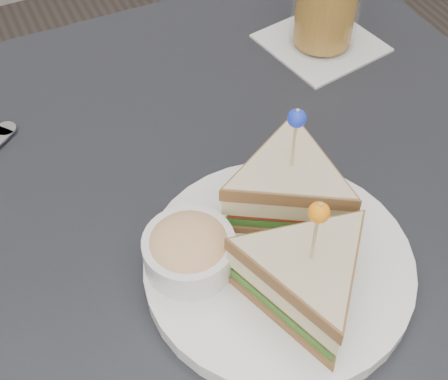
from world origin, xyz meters
TOP-DOWN VIEW (x-y plane):
  - table at (0.00, 0.00)m, footprint 0.80×0.80m
  - plate_meal at (0.04, -0.06)m, footprint 0.31×0.31m

SIDE VIEW (x-z plane):
  - table at x=0.00m, z-range 0.30..1.05m
  - plate_meal at x=0.04m, z-range 0.72..0.86m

